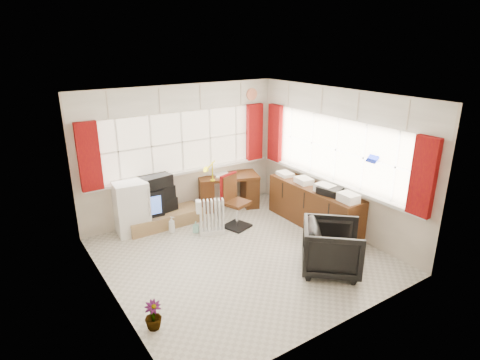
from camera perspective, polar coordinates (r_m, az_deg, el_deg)
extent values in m
plane|color=beige|center=(6.48, 0.15, -10.75)|extent=(4.00, 4.00, 0.00)
plane|color=beige|center=(7.62, -8.24, 3.94)|extent=(4.00, 0.00, 4.00)
plane|color=beige|center=(4.56, 14.39, -7.34)|extent=(4.00, 0.00, 4.00)
plane|color=beige|center=(5.19, -18.56, -4.39)|extent=(0.00, 4.00, 4.00)
plane|color=beige|center=(7.21, 13.52, 2.69)|extent=(0.00, 4.00, 4.00)
plane|color=white|center=(5.66, 0.18, 11.72)|extent=(4.00, 4.00, 0.00)
plane|color=beige|center=(7.55, -8.25, 5.36)|extent=(3.60, 0.00, 3.60)
cube|color=white|center=(7.68, -7.91, 1.10)|extent=(3.70, 0.12, 0.05)
cube|color=white|center=(7.13, -16.94, 3.88)|extent=(0.03, 0.02, 1.10)
cube|color=white|center=(7.32, -12.46, 4.65)|extent=(0.03, 0.02, 1.10)
cube|color=white|center=(7.54, -8.22, 5.35)|extent=(0.03, 0.02, 1.10)
cube|color=white|center=(7.81, -4.24, 5.98)|extent=(0.03, 0.02, 1.10)
cube|color=white|center=(8.11, -0.53, 6.54)|extent=(0.03, 0.02, 1.10)
plane|color=beige|center=(7.14, 13.53, 4.20)|extent=(0.00, 3.60, 3.60)
cube|color=white|center=(7.28, 12.96, -0.25)|extent=(0.12, 3.70, 0.05)
cube|color=white|center=(6.41, 21.24, 1.69)|extent=(0.02, 0.03, 1.10)
cube|color=white|center=(6.75, 17.16, 3.01)|extent=(0.02, 0.03, 1.10)
cube|color=white|center=(7.13, 13.48, 4.19)|extent=(0.02, 0.03, 1.10)
cube|color=white|center=(7.54, 10.17, 5.23)|extent=(0.02, 0.03, 1.10)
cube|color=white|center=(7.97, 7.20, 6.14)|extent=(0.02, 0.03, 1.10)
cube|color=maroon|center=(6.95, -20.69, 3.10)|extent=(0.35, 0.10, 1.15)
cube|color=maroon|center=(8.28, 2.07, 6.82)|extent=(0.35, 0.10, 1.15)
cube|color=maroon|center=(8.22, 5.01, 6.67)|extent=(0.10, 0.35, 1.15)
cube|color=maroon|center=(6.10, 24.63, 0.40)|extent=(0.10, 0.35, 1.15)
cube|color=white|center=(7.38, -8.48, 11.36)|extent=(3.95, 0.08, 0.48)
cube|color=white|center=(6.96, 13.94, 10.54)|extent=(0.08, 3.95, 0.48)
cube|color=#4D2B12|center=(8.03, -1.75, 0.53)|extent=(1.32, 0.95, 0.06)
cube|color=#4D2B12|center=(8.07, -4.91, -2.04)|extent=(0.44, 0.59, 0.63)
cube|color=#4D2B12|center=(8.25, 1.40, -1.48)|extent=(0.44, 0.59, 0.63)
cube|color=white|center=(8.02, -1.75, 0.79)|extent=(0.28, 0.33, 0.02)
cube|color=white|center=(8.01, -1.75, 0.82)|extent=(0.28, 0.33, 0.02)
cube|color=white|center=(8.01, -1.75, 0.84)|extent=(0.28, 0.33, 0.02)
cube|color=white|center=(8.01, -1.75, 0.87)|extent=(0.28, 0.33, 0.02)
cube|color=white|center=(8.01, -1.75, 0.90)|extent=(0.28, 0.33, 0.02)
cylinder|color=#FDF90A|center=(7.71, -3.91, -0.02)|extent=(0.09, 0.09, 0.02)
cylinder|color=#FDF90A|center=(7.65, -3.94, 1.25)|extent=(0.02, 0.02, 0.36)
cone|color=#FDF90A|center=(7.61, -3.96, 2.27)|extent=(0.15, 0.13, 0.15)
cube|color=black|center=(7.40, -0.42, -6.56)|extent=(0.52, 0.52, 0.04)
cylinder|color=silver|center=(7.30, -0.42, -5.01)|extent=(0.05, 0.05, 0.48)
cube|color=#4D2B12|center=(7.21, -0.43, -3.29)|extent=(0.50, 0.49, 0.05)
cube|color=#4D2B12|center=(7.23, -1.67, -1.03)|extent=(0.36, 0.16, 0.46)
cube|color=maroon|center=(7.23, -1.67, -0.90)|extent=(0.40, 0.18, 0.48)
imported|color=black|center=(6.08, 12.94, -9.37)|extent=(1.17, 1.16, 0.76)
cube|color=white|center=(7.16, -3.96, -7.32)|extent=(0.47, 0.32, 0.09)
cube|color=white|center=(7.00, -5.61, -5.08)|extent=(0.07, 0.13, 0.56)
cube|color=white|center=(7.00, -5.08, -5.04)|extent=(0.07, 0.13, 0.56)
cube|color=white|center=(7.01, -4.55, -4.99)|extent=(0.07, 0.13, 0.56)
cube|color=white|center=(7.02, -4.02, -4.95)|extent=(0.07, 0.13, 0.56)
cube|color=white|center=(7.03, -3.50, -4.91)|extent=(0.07, 0.13, 0.56)
cube|color=white|center=(7.04, -2.98, -4.87)|extent=(0.07, 0.13, 0.56)
cube|color=white|center=(7.05, -2.45, -4.82)|extent=(0.07, 0.13, 0.56)
cube|color=#4D2B12|center=(7.44, 10.45, -3.71)|extent=(0.50, 2.00, 0.75)
cube|color=white|center=(6.76, 15.15, -2.61)|extent=(0.24, 0.32, 0.10)
cube|color=white|center=(7.09, 11.96, -1.30)|extent=(0.24, 0.32, 0.10)
cube|color=white|center=(7.45, 9.07, -0.10)|extent=(0.24, 0.32, 0.10)
cube|color=white|center=(7.83, 6.45, 0.99)|extent=(0.24, 0.32, 0.10)
cube|color=black|center=(7.01, 12.67, -1.48)|extent=(0.38, 0.44, 0.13)
cube|color=#AA8555|center=(7.55, -10.68, -5.44)|extent=(1.40, 0.50, 0.25)
cube|color=black|center=(7.42, -13.31, -3.01)|extent=(0.56, 0.51, 0.49)
cube|color=#466AC8|center=(7.20, -12.68, -3.67)|extent=(0.41, 0.04, 0.33)
cube|color=black|center=(7.55, -11.79, -3.47)|extent=(0.73, 0.52, 0.24)
cube|color=black|center=(7.47, -11.91, -1.78)|extent=(0.67, 0.49, 0.23)
cube|color=black|center=(7.39, -12.03, -0.13)|extent=(0.61, 0.46, 0.22)
cube|color=white|center=(7.31, -15.24, -3.70)|extent=(0.60, 0.60, 0.95)
cube|color=silver|center=(7.06, -12.76, -3.08)|extent=(0.02, 0.02, 0.50)
imported|color=white|center=(7.24, -9.68, -6.28)|extent=(0.17, 0.17, 0.30)
imported|color=#8FD6C4|center=(7.21, -6.30, -6.66)|extent=(0.13, 0.13, 0.20)
imported|color=black|center=(5.09, -12.26, -18.30)|extent=(0.23, 0.23, 0.36)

